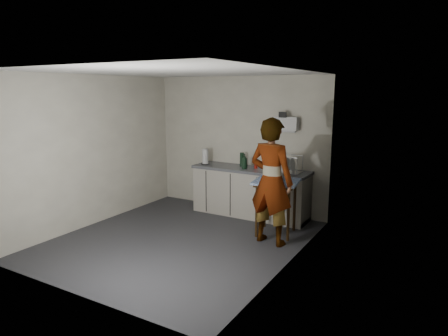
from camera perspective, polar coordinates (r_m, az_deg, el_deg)
The scene contains 15 objects.
ground at distance 6.47m, azimuth -6.32°, elevation -10.18°, with size 4.00×4.00×0.00m, color #27282C.
wall_back at distance 7.79m, azimuth 2.16°, elevation 3.41°, with size 3.60×0.02×2.60m, color #BDB7A5.
wall_right at distance 5.28m, azimuth 9.27°, elevation -0.44°, with size 0.02×4.00×2.60m, color #BDB7A5.
wall_left at distance 7.32m, azimuth -17.93°, elevation 2.38°, with size 0.02×4.00×2.60m, color #BDB7A5.
ceiling at distance 6.04m, azimuth -6.85°, elevation 13.42°, with size 3.60×4.00×0.01m, color white.
kitchen_counter at distance 7.53m, azimuth 3.77°, elevation -3.65°, with size 2.24×0.62×0.91m.
wall_shelf at distance 7.27m, azimuth 8.94°, elevation 6.27°, with size 0.42×0.18×0.37m.
side_table at distance 6.54m, azimuth 7.52°, elevation -2.75°, with size 0.80×0.80×0.90m.
standing_man at distance 6.09m, azimuth 6.75°, elevation -1.95°, with size 0.71×0.47×1.95m, color #B2A593.
soap_bottle at distance 7.35m, azimuth 2.95°, elevation 0.96°, with size 0.11×0.11×0.28m, color black.
soda_can at distance 7.44m, azimuth 4.59°, elevation 0.45°, with size 0.06×0.06×0.12m, color red.
dark_bottle at distance 7.57m, azimuth 2.57°, elevation 1.22°, with size 0.08×0.08×0.27m, color black.
paper_towel at distance 7.80m, azimuth -2.69°, elevation 1.58°, with size 0.17×0.17×0.30m.
dish_rack at distance 7.10m, azimuth 9.17°, elevation -0.11°, with size 0.44×0.33×0.31m.
bakery_box at distance 6.58m, azimuth 7.19°, elevation -0.84°, with size 0.36×0.36×0.39m.
Camera 1 is at (3.60, -4.84, 2.34)m, focal length 32.00 mm.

